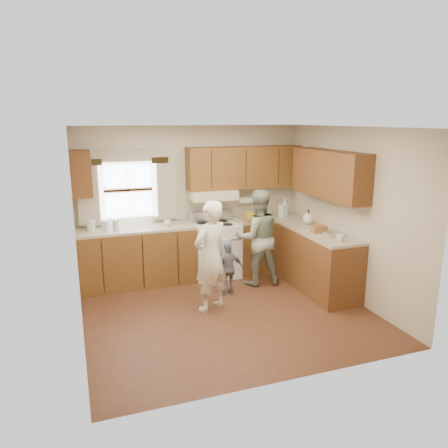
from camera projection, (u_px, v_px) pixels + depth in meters
name	position (u px, v px, depth m)	size (l,w,h in m)	color
room	(227.00, 224.00, 5.75)	(3.80, 3.80, 3.80)	#4B2817
kitchen_fixtures	(240.00, 231.00, 7.04)	(3.80, 2.25, 2.15)	#4D2D10
stove	(215.00, 249.00, 7.35)	(0.76, 0.67, 1.07)	silver
woman_left	(211.00, 256.00, 5.95)	(0.56, 0.37, 1.55)	silver
woman_right	(258.00, 238.00, 6.91)	(0.75, 0.58, 1.54)	#263C2E
child	(228.00, 269.00, 6.56)	(0.47, 0.20, 0.81)	slate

